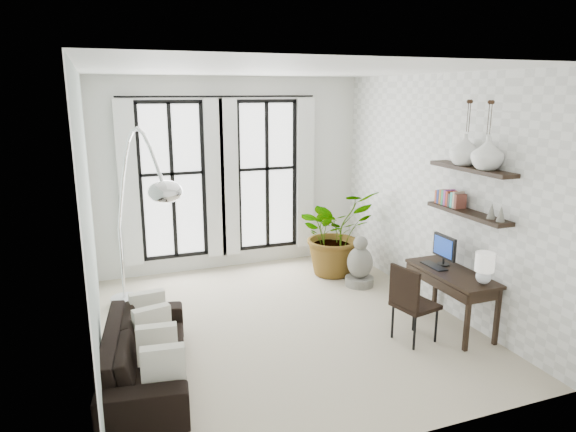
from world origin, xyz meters
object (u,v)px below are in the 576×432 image
sofa (146,353)px  desk_chair (410,299)px  plant (335,232)px  desk (454,276)px  buddha (360,265)px  arc_lamp (136,175)px

sofa → desk_chair: desk_chair is taller
plant → desk: bearing=-78.4°
desk → buddha: desk is taller
sofa → arc_lamp: bearing=2.2°
desk → desk_chair: desk is taller
desk_chair → buddha: 1.91m
sofa → plant: bearing=-47.7°
plant → buddha: bearing=-78.5°
sofa → arc_lamp: (0.10, 1.08, 1.70)m
plant → desk_chair: (-0.20, -2.51, -0.16)m
desk_chair → buddha: (0.33, 1.86, -0.21)m
sofa → plant: size_ratio=1.47×
arc_lamp → buddha: 3.72m
sofa → desk: (3.75, -0.16, 0.41)m
sofa → arc_lamp: 2.02m
desk → desk_chair: (-0.70, -0.10, -0.16)m
desk → desk_chair: size_ratio=1.33×
plant → arc_lamp: 3.60m
buddha → plant: bearing=101.5°
desk → arc_lamp: size_ratio=0.50×
arc_lamp → sofa: bearing=-95.4°
sofa → buddha: (3.38, 1.61, 0.03)m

